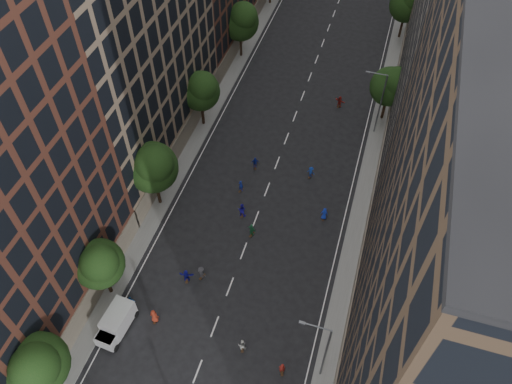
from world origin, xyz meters
TOP-DOWN VIEW (x-y plane):
  - ground at (0.00, 40.00)m, footprint 240.00×240.00m
  - sidewalk_left at (-12.00, 47.50)m, footprint 4.00×105.00m
  - sidewalk_right at (12.00, 47.50)m, footprint 4.00×105.00m
  - bldg_left_b at (-19.00, 35.00)m, footprint 14.00×26.00m
  - bldg_right_a at (19.00, 15.00)m, footprint 14.00×30.00m
  - bldg_right_b at (19.00, 44.00)m, footprint 14.00×28.00m
  - tree_left_0 at (-11.01, 3.85)m, footprint 5.20×5.20m
  - tree_left_1 at (-11.02, 13.86)m, footprint 4.80×4.80m
  - tree_left_2 at (-10.99, 25.83)m, footprint 5.60×5.60m
  - tree_left_3 at (-11.02, 39.85)m, footprint 5.00×5.00m
  - tree_left_4 at (-11.00, 55.84)m, footprint 5.40×5.40m
  - tree_right_a at (11.38, 47.85)m, footprint 5.00×5.00m
  - tree_right_b at (11.39, 67.85)m, footprint 5.20×5.20m
  - streetlamp_near at (10.37, 12.00)m, footprint 2.64×0.22m
  - streetlamp_far at (10.37, 45.00)m, footprint 2.64×0.22m
  - cargo_van at (-8.68, 10.64)m, footprint 2.42×4.59m
  - skater_4 at (-8.50, 13.23)m, footprint 0.94×0.58m
  - skater_6 at (-5.67, 12.43)m, footprint 0.91×0.63m
  - skater_7 at (7.25, 11.19)m, footprint 0.67×0.55m
  - skater_8 at (3.18, 12.21)m, footprint 0.90×0.79m
  - skater_9 at (-3.07, 18.21)m, footprint 1.21×0.97m
  - skater_10 at (0.23, 24.72)m, footprint 1.14×0.77m
  - skater_11 at (-4.42, 17.45)m, footprint 1.56×0.76m
  - skater_12 at (7.26, 29.25)m, footprint 0.82×0.55m
  - skater_13 at (-2.88, 30.45)m, footprint 0.66×0.52m
  - skater_14 at (-1.63, 26.98)m, footprint 0.93×0.73m
  - skater_15 at (4.43, 34.98)m, footprint 1.09×0.82m
  - skater_16 at (-2.36, 34.46)m, footprint 1.03×0.69m
  - skater_17 at (5.28, 48.69)m, footprint 1.57×0.99m

SIDE VIEW (x-z plane):
  - ground at x=0.00m, z-range 0.00..0.00m
  - sidewalk_left at x=-12.00m, z-range 0.00..0.15m
  - sidewalk_right at x=12.00m, z-range 0.00..0.15m
  - skater_15 at x=4.43m, z-range 0.00..1.49m
  - skater_4 at x=-8.50m, z-range 0.00..1.50m
  - skater_8 at x=3.18m, z-range 0.00..1.55m
  - skater_7 at x=7.25m, z-range 0.00..1.59m
  - skater_13 at x=-2.88m, z-range 0.00..1.60m
  - skater_11 at x=-4.42m, z-range 0.00..1.61m
  - skater_16 at x=-2.36m, z-range 0.00..1.62m
  - skater_17 at x=5.28m, z-range 0.00..1.62m
  - skater_12 at x=7.26m, z-range 0.00..1.64m
  - skater_9 at x=-3.07m, z-range 0.00..1.64m
  - skater_6 at x=-5.67m, z-range 0.00..1.78m
  - skater_10 at x=0.23m, z-range 0.00..1.79m
  - skater_14 at x=-1.63m, z-range 0.00..1.88m
  - cargo_van at x=-8.68m, z-range 0.06..2.43m
  - streetlamp_near at x=10.37m, z-range 0.64..9.70m
  - streetlamp_far at x=10.37m, z-range 0.64..9.70m
  - tree_left_1 at x=-11.02m, z-range 1.45..9.66m
  - tree_right_a at x=11.38m, z-range 1.43..9.83m
  - tree_left_3 at x=-11.02m, z-range 1.53..10.11m
  - tree_left_0 at x=-11.01m, z-range 1.54..10.37m
  - tree_right_b at x=11.39m, z-range 1.54..10.37m
  - tree_left_4 at x=-11.00m, z-range 1.56..10.63m
  - tree_left_2 at x=-10.99m, z-range 1.63..11.08m
  - bldg_right_b at x=19.00m, z-range 0.00..33.00m
  - bldg_left_b at x=-19.00m, z-range 0.00..34.00m
  - bldg_right_a at x=19.00m, z-range 0.00..36.00m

